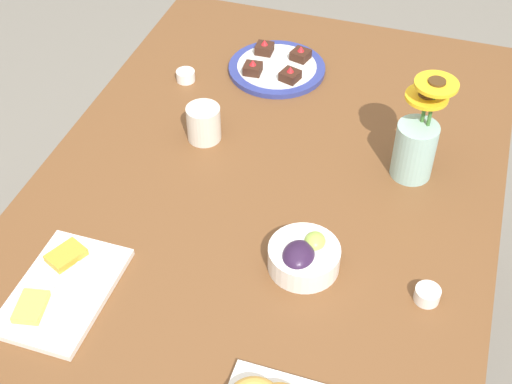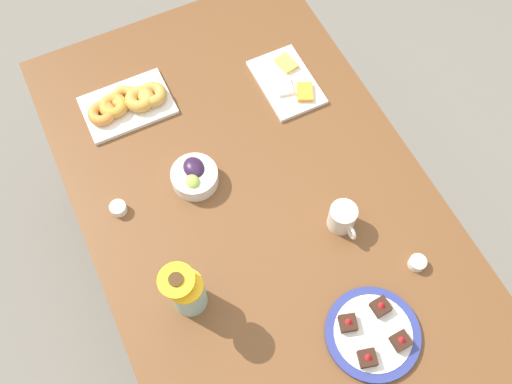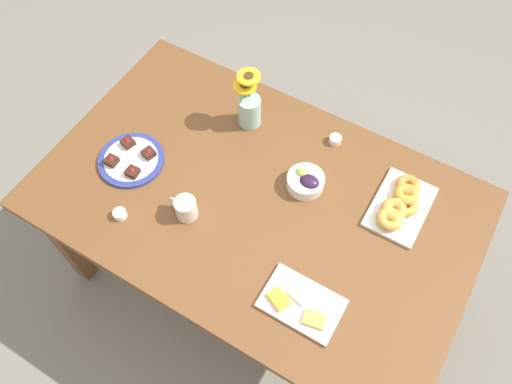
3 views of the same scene
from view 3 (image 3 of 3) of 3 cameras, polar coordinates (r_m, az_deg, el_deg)
name	(u,v)px [view 3 (image 3 of 3)]	position (r m, az deg, el deg)	size (l,w,h in m)	color
ground_plane	(256,273)	(2.50, 0.00, -9.21)	(6.00, 6.00, 0.00)	slate
dining_table	(256,209)	(1.91, 0.00, -1.93)	(1.60, 1.00, 0.74)	brown
coffee_mug	(186,208)	(1.78, -8.05, -1.80)	(0.11, 0.08, 0.09)	beige
grape_bowl	(306,181)	(1.85, 5.72, 1.23)	(0.14, 0.14, 0.07)	white
cheese_platter	(301,304)	(1.67, 5.15, -12.58)	(0.26, 0.17, 0.03)	white
croissant_platter	(400,205)	(1.87, 16.13, -1.41)	(0.19, 0.28, 0.05)	white
jam_cup_honey	(335,139)	(1.99, 9.05, 5.97)	(0.05, 0.05, 0.03)	white
jam_cup_berry	(120,214)	(1.85, -15.30, -2.43)	(0.05, 0.05, 0.03)	white
dessert_plate	(131,160)	(1.98, -14.08, 3.62)	(0.25, 0.25, 0.05)	navy
flower_vase	(249,108)	(1.98, -0.78, 9.62)	(0.11, 0.11, 0.24)	#99C1B7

